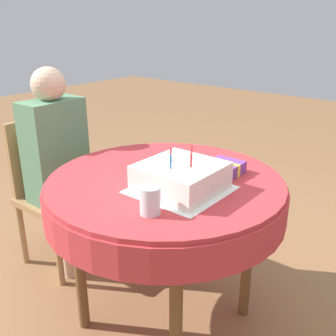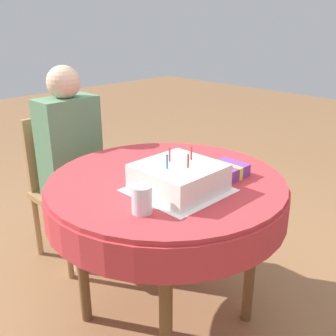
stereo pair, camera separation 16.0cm
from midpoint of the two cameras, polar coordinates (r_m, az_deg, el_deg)
name	(u,v)px [view 1 (the left image)]	position (r m, az deg, el deg)	size (l,w,h in m)	color
ground_plane	(166,319)	(2.07, -2.73, -21.06)	(12.00, 12.00, 0.00)	#8C603D
dining_table	(165,198)	(1.70, -3.11, -4.40)	(1.03, 1.03, 0.75)	#BC3338
chair	(52,188)	(2.41, -18.28, -2.79)	(0.40, 0.40, 0.86)	#A37A4C
person	(58,156)	(2.26, -17.60, 1.65)	(0.33, 0.28, 1.16)	#DBB293
napkin	(181,190)	(1.56, -1.09, -3.22)	(0.34, 0.34, 0.00)	white
birthday_cake	(181,177)	(1.53, -1.10, -1.36)	(0.29, 0.29, 0.16)	white
drinking_glass	(150,200)	(1.36, -5.99, -4.77)	(0.07, 0.07, 0.10)	silver
gift_box	(224,168)	(1.72, 5.52, -0.02)	(0.14, 0.15, 0.06)	#753D99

